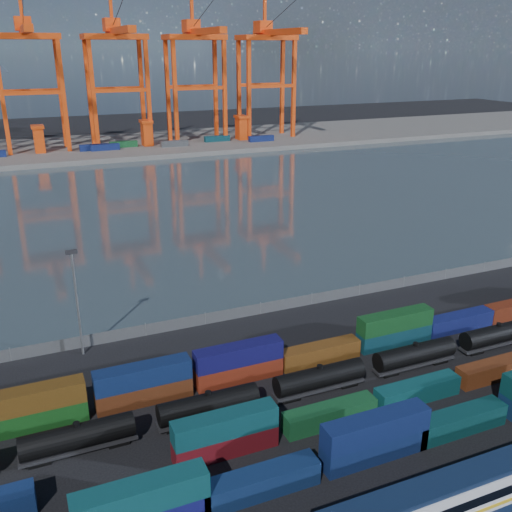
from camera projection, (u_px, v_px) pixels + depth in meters
name	position (u px, v px, depth m)	size (l,w,h in m)	color
ground	(346.00, 401.00, 74.32)	(700.00, 700.00, 0.00)	black
harbor_water	(154.00, 206.00, 164.93)	(700.00, 700.00, 0.00)	#324149
far_quay	(98.00, 147.00, 255.20)	(700.00, 70.00, 2.00)	#514F4C
container_row_south	(399.00, 433.00, 64.48)	(141.07, 2.60, 5.54)	#474A4C
container_row_mid	(462.00, 377.00, 76.76)	(128.99, 2.46, 5.24)	navy
container_row_north	(257.00, 362.00, 79.28)	(142.23, 2.52, 5.38)	navy
tanker_string	(209.00, 406.00, 69.93)	(106.07, 2.81, 4.02)	black
waterfront_fence	(261.00, 309.00, 98.14)	(160.12, 0.12, 2.20)	#595B5E
yard_light_mast	(77.00, 297.00, 82.49)	(1.60, 0.40, 16.60)	slate
gantry_cranes	(73.00, 51.00, 232.43)	(201.27, 50.45, 68.31)	#ED4510
quay_containers	(76.00, 149.00, 237.81)	(172.58, 10.99, 2.60)	navy
straddle_carriers	(95.00, 135.00, 243.29)	(140.00, 7.00, 11.10)	#ED4510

